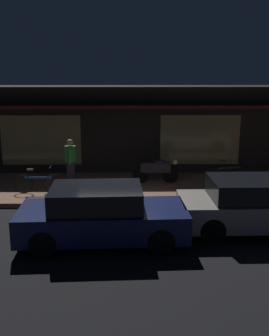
% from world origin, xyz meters
% --- Properties ---
extents(ground_plane, '(60.00, 60.00, 0.00)m').
position_xyz_m(ground_plane, '(0.00, 0.00, 0.00)').
color(ground_plane, black).
extents(sidewalk_slab, '(18.00, 4.00, 0.15)m').
position_xyz_m(sidewalk_slab, '(0.00, 3.00, 0.07)').
color(sidewalk_slab, '#8C6047').
rests_on(sidewalk_slab, ground_plane).
extents(storefront_building, '(18.00, 3.30, 3.60)m').
position_xyz_m(storefront_building, '(0.00, 6.39, 1.80)').
color(storefront_building, black).
rests_on(storefront_building, ground_plane).
extents(motorcycle, '(1.70, 0.55, 0.97)m').
position_xyz_m(motorcycle, '(1.35, 3.43, 0.65)').
color(motorcycle, black).
rests_on(motorcycle, sidewalk_slab).
extents(bicycle_parked, '(1.62, 0.53, 0.91)m').
position_xyz_m(bicycle_parked, '(4.04, 3.43, 0.51)').
color(bicycle_parked, black).
rests_on(bicycle_parked, sidewalk_slab).
extents(bicycle_extra, '(1.66, 0.42, 0.91)m').
position_xyz_m(bicycle_extra, '(-2.73, 2.12, 0.51)').
color(bicycle_extra, black).
rests_on(bicycle_extra, sidewalk_slab).
extents(person_photographer, '(0.39, 0.61, 1.67)m').
position_xyz_m(person_photographer, '(-1.78, 3.21, 1.03)').
color(person_photographer, '#28232D').
rests_on(person_photographer, sidewalk_slab).
extents(parked_car_near, '(4.17, 1.94, 1.42)m').
position_xyz_m(parked_car_near, '(-0.35, -1.58, 0.70)').
color(parked_car_near, black).
rests_on(parked_car_near, ground_plane).
extents(parked_car_far, '(4.12, 1.83, 1.42)m').
position_xyz_m(parked_car_far, '(3.70, -0.86, 0.70)').
color(parked_car_far, black).
rests_on(parked_car_far, ground_plane).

